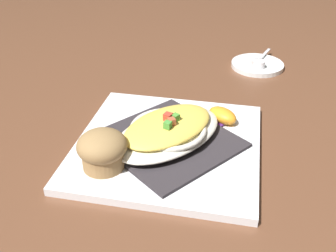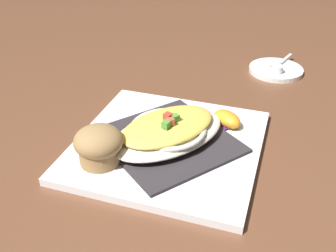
# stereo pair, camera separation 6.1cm
# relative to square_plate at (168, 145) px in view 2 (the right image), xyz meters

# --- Properties ---
(ground_plane) EXTENTS (2.60, 2.60, 0.00)m
(ground_plane) POSITION_rel_square_plate_xyz_m (0.00, 0.00, -0.01)
(ground_plane) COLOR brown
(square_plate) EXTENTS (0.33, 0.33, 0.01)m
(square_plate) POSITION_rel_square_plate_xyz_m (0.00, 0.00, 0.00)
(square_plate) COLOR white
(square_plate) RESTS_ON ground_plane
(folded_napkin) EXTENTS (0.26, 0.27, 0.01)m
(folded_napkin) POSITION_rel_square_plate_xyz_m (0.00, 0.00, 0.01)
(folded_napkin) COLOR #2D282C
(folded_napkin) RESTS_ON square_plate
(gratin_dish) EXTENTS (0.22, 0.22, 0.05)m
(gratin_dish) POSITION_rel_square_plate_xyz_m (-0.00, 0.00, 0.03)
(gratin_dish) COLOR silver
(gratin_dish) RESTS_ON folded_napkin
(muffin) EXTENTS (0.07, 0.07, 0.06)m
(muffin) POSITION_rel_square_plate_xyz_m (0.09, 0.06, 0.04)
(muffin) COLOR olive
(muffin) RESTS_ON square_plate
(orange_garnish) EXTENTS (0.07, 0.06, 0.02)m
(orange_garnish) POSITION_rel_square_plate_xyz_m (-0.09, -0.06, 0.02)
(orange_garnish) COLOR #4B216A
(orange_garnish) RESTS_ON square_plate
(creamer_saucer) EXTENTS (0.12, 0.12, 0.01)m
(creamer_saucer) POSITION_rel_square_plate_xyz_m (-0.20, -0.32, -0.00)
(creamer_saucer) COLOR white
(creamer_saucer) RESTS_ON ground_plane
(spoon) EXTENTS (0.06, 0.10, 0.01)m
(spoon) POSITION_rel_square_plate_xyz_m (-0.20, -0.33, 0.01)
(spoon) COLOR silver
(spoon) RESTS_ON creamer_saucer
(creamer_cup_0) EXTENTS (0.02, 0.02, 0.02)m
(creamer_cup_0) POSITION_rel_square_plate_xyz_m (-0.18, -0.31, 0.01)
(creamer_cup_0) COLOR white
(creamer_cup_0) RESTS_ON creamer_saucer
(creamer_cup_1) EXTENTS (0.02, 0.02, 0.02)m
(creamer_cup_1) POSITION_rel_square_plate_xyz_m (-0.20, -0.30, 0.01)
(creamer_cup_1) COLOR white
(creamer_cup_1) RESTS_ON creamer_saucer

